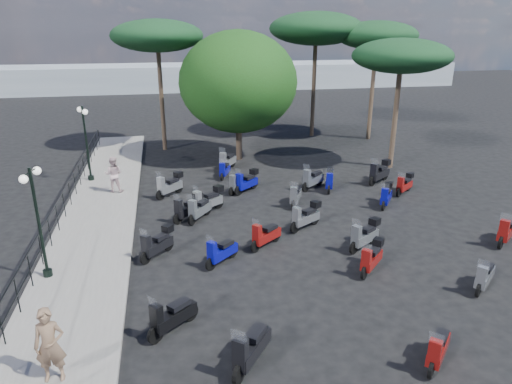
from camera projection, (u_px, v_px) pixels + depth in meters
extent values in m
plane|color=black|center=(269.00, 239.00, 17.16)|extent=(120.00, 120.00, 0.00)
cube|color=slate|center=(98.00, 220.00, 18.66)|extent=(3.00, 30.00, 0.15)
cylinder|color=black|center=(1.00, 325.00, 11.09)|extent=(0.04, 0.04, 1.10)
cylinder|color=black|center=(17.00, 295.00, 12.35)|extent=(0.04, 0.04, 1.10)
cylinder|color=black|center=(30.00, 270.00, 13.60)|extent=(0.04, 0.04, 1.10)
cylinder|color=black|center=(41.00, 249.00, 14.86)|extent=(0.04, 0.04, 1.10)
cylinder|color=black|center=(50.00, 232.00, 16.12)|extent=(0.04, 0.04, 1.10)
cylinder|color=black|center=(57.00, 217.00, 17.38)|extent=(0.04, 0.04, 1.10)
cylinder|color=black|center=(64.00, 204.00, 18.64)|extent=(0.04, 0.04, 1.10)
cylinder|color=black|center=(70.00, 193.00, 19.90)|extent=(0.04, 0.04, 1.10)
cylinder|color=black|center=(75.00, 183.00, 21.16)|extent=(0.04, 0.04, 1.10)
cylinder|color=black|center=(79.00, 174.00, 22.42)|extent=(0.04, 0.04, 1.10)
cylinder|color=black|center=(84.00, 166.00, 23.68)|extent=(0.04, 0.04, 1.10)
cylinder|color=black|center=(87.00, 159.00, 24.94)|extent=(0.04, 0.04, 1.10)
cylinder|color=black|center=(91.00, 153.00, 26.20)|extent=(0.04, 0.04, 1.10)
cylinder|color=black|center=(94.00, 147.00, 27.46)|extent=(0.04, 0.04, 1.10)
cylinder|color=black|center=(96.00, 142.00, 28.72)|extent=(0.04, 0.04, 1.10)
cylinder|color=black|center=(99.00, 137.00, 29.97)|extent=(0.04, 0.04, 1.10)
cube|color=black|center=(59.00, 198.00, 17.83)|extent=(0.04, 26.00, 0.04)
cube|color=black|center=(61.00, 210.00, 18.01)|extent=(0.04, 26.00, 0.04)
cylinder|color=black|center=(48.00, 273.00, 14.33)|extent=(0.28, 0.28, 0.21)
cylinder|color=black|center=(39.00, 224.00, 13.76)|extent=(0.10, 0.10, 3.56)
cylinder|color=black|center=(30.00, 172.00, 13.19)|extent=(0.21, 0.79, 0.04)
sphere|color=white|center=(37.00, 171.00, 13.60)|extent=(0.25, 0.25, 0.25)
sphere|color=white|center=(23.00, 179.00, 12.85)|extent=(0.25, 0.25, 0.25)
cylinder|color=black|center=(91.00, 178.00, 23.30)|extent=(0.30, 0.30, 0.23)
cylinder|color=black|center=(87.00, 144.00, 22.69)|extent=(0.10, 0.10, 3.78)
cylinder|color=black|center=(82.00, 109.00, 22.09)|extent=(0.39, 0.79, 0.04)
sphere|color=white|center=(80.00, 109.00, 22.44)|extent=(0.26, 0.26, 0.26)
sphere|color=white|center=(85.00, 112.00, 21.80)|extent=(0.26, 0.26, 0.26)
imported|color=brown|center=(50.00, 345.00, 9.87)|extent=(0.66, 0.43, 1.80)
imported|color=#C9AAAE|center=(114.00, 174.00, 21.40)|extent=(0.94, 0.79, 1.71)
cylinder|color=black|center=(155.00, 334.00, 11.48)|extent=(0.44, 0.38, 0.48)
cylinder|color=black|center=(191.00, 313.00, 12.36)|extent=(0.44, 0.38, 0.48)
cube|color=black|center=(175.00, 316.00, 11.90)|extent=(1.23, 1.09, 0.34)
cube|color=black|center=(179.00, 304.00, 11.92)|extent=(0.66, 0.61, 0.14)
cube|color=black|center=(157.00, 318.00, 11.38)|extent=(0.36, 0.37, 0.70)
plane|color=white|center=(153.00, 303.00, 11.18)|extent=(0.30, 0.35, 0.37)
cylinder|color=black|center=(146.00, 258.00, 15.32)|extent=(0.38, 0.41, 0.46)
cylinder|color=black|center=(168.00, 244.00, 16.25)|extent=(0.38, 0.41, 0.46)
cube|color=black|center=(158.00, 246.00, 15.76)|extent=(1.09, 1.15, 0.33)
cube|color=black|center=(161.00, 237.00, 15.80)|extent=(0.60, 0.62, 0.14)
cube|color=black|center=(146.00, 245.00, 15.23)|extent=(0.36, 0.35, 0.68)
plane|color=white|center=(144.00, 234.00, 15.03)|extent=(0.32, 0.30, 0.36)
cube|color=black|center=(168.00, 228.00, 16.06)|extent=(0.45, 0.45, 0.25)
cylinder|color=black|center=(197.00, 211.00, 19.17)|extent=(0.47, 0.37, 0.50)
cylinder|color=black|center=(219.00, 203.00, 20.02)|extent=(0.47, 0.37, 0.50)
cube|color=gray|center=(209.00, 202.00, 19.57)|extent=(1.31, 1.06, 0.35)
cube|color=black|center=(211.00, 195.00, 19.59)|extent=(0.69, 0.61, 0.15)
cube|color=gray|center=(198.00, 200.00, 19.07)|extent=(0.36, 0.39, 0.73)
plane|color=white|center=(196.00, 189.00, 18.86)|extent=(0.29, 0.37, 0.39)
cube|color=black|center=(218.00, 189.00, 19.81)|extent=(0.48, 0.47, 0.27)
cylinder|color=black|center=(178.00, 219.00, 18.39)|extent=(0.42, 0.39, 0.47)
cylinder|color=black|center=(198.00, 210.00, 19.29)|extent=(0.42, 0.39, 0.47)
cube|color=black|center=(189.00, 210.00, 18.81)|extent=(1.17, 1.11, 0.34)
cube|color=black|center=(191.00, 202.00, 18.85)|extent=(0.64, 0.62, 0.14)
cube|color=black|center=(178.00, 208.00, 18.29)|extent=(0.36, 0.36, 0.69)
plane|color=white|center=(177.00, 198.00, 18.10)|extent=(0.31, 0.33, 0.37)
cube|color=black|center=(197.00, 196.00, 19.09)|extent=(0.46, 0.46, 0.26)
cylinder|color=black|center=(160.00, 195.00, 20.97)|extent=(0.42, 0.42, 0.49)
cylinder|color=black|center=(179.00, 188.00, 21.93)|extent=(0.42, 0.42, 0.49)
cube|color=gray|center=(170.00, 187.00, 21.42)|extent=(1.19, 1.18, 0.35)
cube|color=black|center=(172.00, 180.00, 21.46)|extent=(0.65, 0.65, 0.14)
cube|color=gray|center=(161.00, 185.00, 20.87)|extent=(0.38, 0.38, 0.72)
plane|color=white|center=(159.00, 176.00, 20.67)|extent=(0.33, 0.33, 0.38)
cube|color=black|center=(178.00, 174.00, 21.72)|extent=(0.48, 0.48, 0.27)
cylinder|color=black|center=(239.00, 374.00, 10.17)|extent=(0.39, 0.47, 0.51)
cylinder|color=black|center=(263.00, 340.00, 11.25)|extent=(0.39, 0.47, 0.51)
cube|color=black|center=(252.00, 348.00, 10.69)|extent=(1.12, 1.32, 0.36)
cube|color=black|center=(256.00, 333.00, 10.74)|extent=(0.64, 0.70, 0.15)
cube|color=black|center=(240.00, 353.00, 10.08)|extent=(0.40, 0.38, 0.75)
plane|color=white|center=(239.00, 337.00, 9.86)|extent=(0.37, 0.31, 0.40)
cylinder|color=black|center=(211.00, 264.00, 14.93)|extent=(0.40, 0.37, 0.45)
cylinder|color=black|center=(233.00, 251.00, 15.77)|extent=(0.40, 0.37, 0.45)
cube|color=#0A0C97|center=(223.00, 252.00, 15.33)|extent=(1.13, 1.04, 0.32)
cube|color=black|center=(226.00, 244.00, 15.36)|extent=(0.61, 0.58, 0.13)
cube|color=#0A0C97|center=(212.00, 251.00, 14.84)|extent=(0.34, 0.35, 0.66)
plane|color=white|center=(210.00, 240.00, 14.65)|extent=(0.29, 0.32, 0.35)
cylinder|color=black|center=(192.00, 219.00, 18.33)|extent=(0.36, 0.44, 0.47)
cylinder|color=black|center=(207.00, 209.00, 19.33)|extent=(0.36, 0.44, 0.47)
cube|color=#565B5F|center=(200.00, 210.00, 18.81)|extent=(1.03, 1.22, 0.33)
cube|color=black|center=(202.00, 202.00, 18.86)|extent=(0.59, 0.65, 0.14)
cube|color=#565B5F|center=(193.00, 208.00, 18.24)|extent=(0.37, 0.35, 0.69)
plane|color=white|center=(191.00, 199.00, 18.04)|extent=(0.35, 0.29, 0.37)
cylinder|color=black|center=(232.00, 191.00, 21.52)|extent=(0.39, 0.38, 0.45)
cylinder|color=black|center=(246.00, 185.00, 22.40)|extent=(0.39, 0.38, 0.45)
cube|color=#565B5F|center=(240.00, 184.00, 21.94)|extent=(1.09, 1.08, 0.32)
cube|color=black|center=(241.00, 178.00, 21.97)|extent=(0.60, 0.59, 0.13)
cube|color=#565B5F|center=(233.00, 182.00, 21.43)|extent=(0.34, 0.34, 0.66)
plane|color=white|center=(232.00, 174.00, 21.24)|extent=(0.30, 0.31, 0.35)
cylinder|color=black|center=(222.00, 177.00, 23.58)|extent=(0.25, 0.43, 0.43)
cylinder|color=black|center=(227.00, 171.00, 24.57)|extent=(0.25, 0.43, 0.43)
cube|color=#0A0C97|center=(225.00, 171.00, 24.06)|extent=(0.73, 1.19, 0.30)
cube|color=black|center=(226.00, 165.00, 24.12)|extent=(0.46, 0.60, 0.13)
cube|color=#0A0C97|center=(222.00, 169.00, 23.51)|extent=(0.32, 0.29, 0.63)
plane|color=white|center=(222.00, 162.00, 23.32)|extent=(0.34, 0.20, 0.33)
cylinder|color=black|center=(364.00, 273.00, 14.40)|extent=(0.39, 0.39, 0.45)
cylinder|color=black|center=(377.00, 258.00, 15.28)|extent=(0.39, 0.39, 0.45)
cube|color=maroon|center=(372.00, 260.00, 14.82)|extent=(1.09, 1.09, 0.32)
cube|color=black|center=(374.00, 251.00, 14.85)|extent=(0.60, 0.60, 0.13)
cube|color=maroon|center=(366.00, 259.00, 14.31)|extent=(0.35, 0.35, 0.66)
plane|color=white|center=(367.00, 248.00, 14.12)|extent=(0.31, 0.31, 0.35)
cube|color=black|center=(378.00, 242.00, 15.09)|extent=(0.44, 0.44, 0.24)
cylinder|color=black|center=(256.00, 246.00, 16.12)|extent=(0.43, 0.36, 0.46)
cylinder|color=black|center=(276.00, 235.00, 16.94)|extent=(0.43, 0.36, 0.46)
cube|color=maroon|center=(267.00, 236.00, 16.51)|extent=(1.20, 1.02, 0.33)
cube|color=black|center=(270.00, 228.00, 16.53)|extent=(0.64, 0.58, 0.14)
cube|color=maroon|center=(257.00, 234.00, 16.02)|extent=(0.34, 0.36, 0.68)
plane|color=white|center=(256.00, 223.00, 15.83)|extent=(0.28, 0.34, 0.36)
cylinder|color=black|center=(295.00, 227.00, 17.63)|extent=(0.46, 0.33, 0.47)
cylinder|color=black|center=(315.00, 219.00, 18.39)|extent=(0.46, 0.33, 0.47)
cube|color=#93969C|center=(306.00, 218.00, 17.98)|extent=(1.27, 0.96, 0.34)
cube|color=black|center=(309.00, 211.00, 17.99)|extent=(0.66, 0.56, 0.14)
cube|color=#93969C|center=(297.00, 216.00, 17.52)|extent=(0.34, 0.37, 0.69)
plane|color=white|center=(296.00, 205.00, 17.33)|extent=(0.26, 0.36, 0.37)
cube|color=black|center=(316.00, 204.00, 18.18)|extent=(0.45, 0.45, 0.26)
cylinder|color=black|center=(238.00, 191.00, 21.53)|extent=(0.43, 0.39, 0.48)
cylinder|color=black|center=(254.00, 184.00, 22.43)|extent=(0.43, 0.39, 0.48)
cube|color=#0A0C97|center=(247.00, 183.00, 21.96)|extent=(1.21, 1.12, 0.34)
cube|color=black|center=(249.00, 177.00, 21.99)|extent=(0.65, 0.62, 0.14)
cube|color=#0A0C97|center=(239.00, 181.00, 21.43)|extent=(0.36, 0.37, 0.70)
plane|color=white|center=(238.00, 172.00, 21.23)|extent=(0.31, 0.34, 0.37)
cube|color=black|center=(254.00, 171.00, 22.23)|extent=(0.47, 0.47, 0.26)
cylinder|color=black|center=(222.00, 168.00, 24.84)|extent=(0.38, 0.48, 0.51)
cylinder|color=black|center=(233.00, 162.00, 25.95)|extent=(0.38, 0.48, 0.51)
cube|color=gray|center=(228.00, 162.00, 25.37)|extent=(1.09, 1.35, 0.36)
cube|color=black|center=(229.00, 156.00, 25.43)|extent=(0.63, 0.71, 0.15)
cube|color=gray|center=(223.00, 159.00, 24.74)|extent=(0.40, 0.38, 0.75)
plane|color=white|center=(222.00, 151.00, 24.52)|extent=(0.38, 0.30, 0.40)
cylinder|color=black|center=(431.00, 369.00, 10.35)|extent=(0.37, 0.37, 0.43)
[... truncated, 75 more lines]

